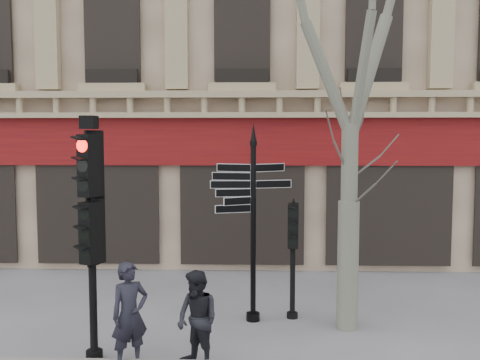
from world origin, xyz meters
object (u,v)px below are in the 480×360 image
object	(u,v)px
pedestrian_b	(197,320)
traffic_signal_main	(91,207)
fingerpost	(253,189)
pedestrian_a	(130,315)
traffic_signal_secondary	(293,238)

from	to	relation	value
pedestrian_b	traffic_signal_main	bearing A→B (deg)	-146.62
fingerpost	pedestrian_a	bearing A→B (deg)	-138.17
traffic_signal_main	traffic_signal_secondary	distance (m)	4.18
fingerpost	traffic_signal_secondary	size ratio (longest dim) A/B	1.68
traffic_signal_secondary	fingerpost	bearing A→B (deg)	-161.98
traffic_signal_main	pedestrian_b	bearing A→B (deg)	11.89
fingerpost	traffic_signal_main	xyz separation A→B (m)	(-2.66, -1.97, -0.12)
traffic_signal_main	traffic_signal_secondary	bearing A→B (deg)	52.27
fingerpost	traffic_signal_secondary	bearing A→B (deg)	5.83
traffic_signal_secondary	traffic_signal_main	bearing A→B (deg)	-142.72
fingerpost	pedestrian_a	distance (m)	3.50
fingerpost	pedestrian_a	xyz separation A→B (m)	(-1.98, -2.24, -1.83)
traffic_signal_main	pedestrian_b	world-z (taller)	traffic_signal_main
traffic_signal_main	pedestrian_b	size ratio (longest dim) A/B	2.57
traffic_signal_secondary	pedestrian_b	bearing A→B (deg)	-119.49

